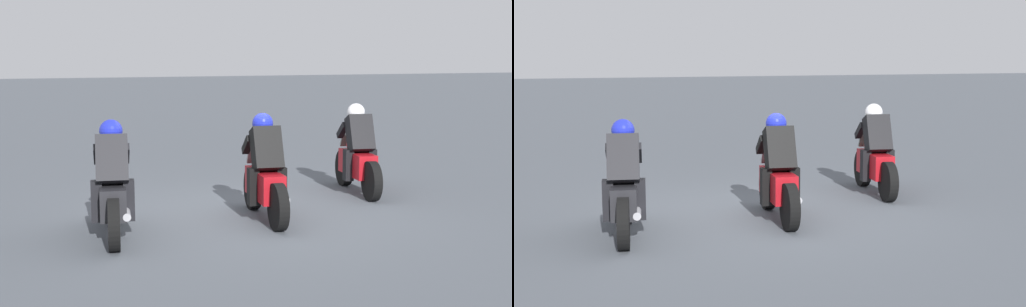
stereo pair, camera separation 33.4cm
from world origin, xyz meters
TOP-DOWN VIEW (x-y plane):
  - ground_plane at (0.00, 0.00)m, footprint 120.00×120.00m
  - rider_lane_a at (0.94, -2.25)m, footprint 2.03×0.62m
  - rider_lane_b at (-0.27, -0.05)m, footprint 2.04×0.59m
  - rider_lane_c at (-0.47, 2.13)m, footprint 2.03×0.61m

SIDE VIEW (x-z plane):
  - ground_plane at x=0.00m, z-range 0.00..0.00m
  - rider_lane_a at x=0.94m, z-range -0.13..1.38m
  - rider_lane_b at x=-0.27m, z-range -0.13..1.38m
  - rider_lane_c at x=-0.47m, z-range -0.13..1.38m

